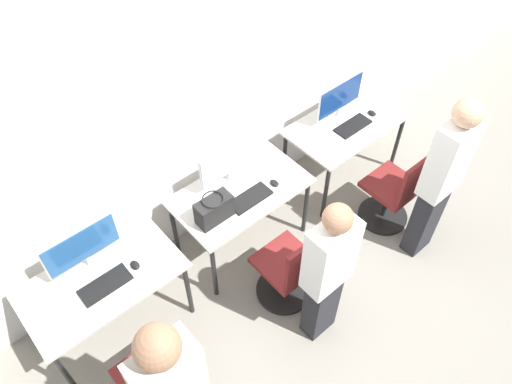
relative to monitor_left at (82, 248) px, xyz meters
name	(u,v)px	position (x,y,z in m)	size (l,w,h in m)	color
ground_plane	(266,263)	(1.32, -0.50, -0.94)	(20.00, 20.00, 0.00)	gray
wall_back	(201,100)	(1.32, 0.30, 0.46)	(12.00, 0.05, 2.80)	silver
desk_left	(103,285)	(0.00, -0.16, -0.30)	(1.15, 0.67, 0.73)	#BCB7AD
monitor_left	(82,248)	(0.00, 0.00, 0.00)	(0.56, 0.19, 0.40)	#B2B2B7
keyboard_left	(105,285)	(0.00, -0.23, -0.21)	(0.37, 0.16, 0.02)	black
mouse_left	(135,265)	(0.25, -0.23, -0.20)	(0.06, 0.09, 0.03)	black
desk_center	(241,197)	(1.32, -0.16, -0.30)	(1.15, 0.67, 0.73)	#BCB7AD
monitor_center	(228,162)	(1.32, -0.01, 0.00)	(0.56, 0.19, 0.40)	#B2B2B7
keyboard_center	(250,198)	(1.32, -0.29, -0.21)	(0.37, 0.16, 0.02)	black
mouse_center	(274,183)	(1.58, -0.30, -0.20)	(0.06, 0.09, 0.03)	black
office_chair_center	(290,271)	(1.25, -0.86, -0.56)	(0.48, 0.48, 0.92)	black
person_center	(327,271)	(1.23, -1.23, -0.11)	(0.36, 0.20, 1.54)	#232328
desk_right	(346,129)	(2.63, -0.16, -0.30)	(1.15, 0.67, 0.73)	#BCB7AD
monitor_right	(340,98)	(2.63, -0.04, 0.00)	(0.56, 0.19, 0.40)	#B2B2B7
keyboard_right	(353,126)	(2.63, -0.24, -0.21)	(0.37, 0.16, 0.02)	black
mouse_right	(372,113)	(2.91, -0.24, -0.20)	(0.06, 0.09, 0.03)	black
office_chair_right	(394,194)	(2.55, -0.89, -0.56)	(0.48, 0.48, 0.92)	black
person_right	(442,177)	(2.51, -1.26, 0.00)	(0.36, 0.22, 1.71)	#232328
handbag	(214,209)	(0.97, -0.26, -0.10)	(0.30, 0.18, 0.25)	black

